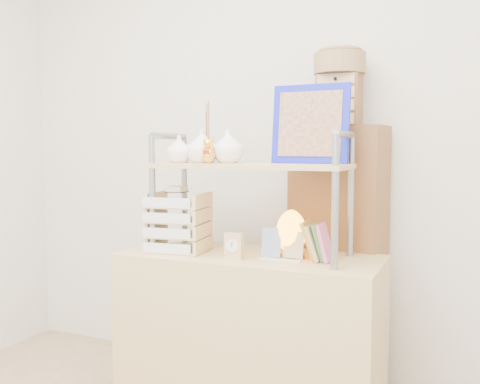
% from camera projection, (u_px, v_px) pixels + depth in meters
% --- Properties ---
extents(room_shell, '(3.42, 3.41, 2.61)m').
position_uv_depth(room_shell, '(152.00, 2.00, 1.66)').
color(room_shell, silver).
rests_on(room_shell, ground).
extents(desk, '(1.20, 0.50, 0.75)m').
position_uv_depth(desk, '(250.00, 333.00, 2.50)').
color(desk, tan).
rests_on(desk, ground).
extents(cabinet, '(0.48, 0.30, 1.35)m').
position_uv_depth(cabinet, '(338.00, 261.00, 2.69)').
color(cabinet, brown).
rests_on(cabinet, ground).
extents(hutch, '(0.90, 0.34, 0.78)m').
position_uv_depth(hutch, '(241.00, 159.00, 2.47)').
color(hutch, gray).
rests_on(hutch, desk).
extents(letter_tray, '(0.28, 0.27, 0.31)m').
position_uv_depth(letter_tray, '(178.00, 225.00, 2.55)').
color(letter_tray, tan).
rests_on(letter_tray, desk).
extents(salt_lamp, '(0.14, 0.13, 0.22)m').
position_uv_depth(salt_lamp, '(291.00, 233.00, 2.40)').
color(salt_lamp, brown).
rests_on(salt_lamp, desk).
extents(desk_clock, '(0.08, 0.04, 0.12)m').
position_uv_depth(desk_clock, '(234.00, 246.00, 2.37)').
color(desk_clock, tan).
rests_on(desk_clock, desk).
extents(postcard_stand, '(0.20, 0.06, 0.14)m').
position_uv_depth(postcard_stand, '(281.00, 251.00, 2.35)').
color(postcard_stand, white).
rests_on(postcard_stand, desk).
extents(drawer_chest, '(0.20, 0.16, 0.25)m').
position_uv_depth(drawer_chest, '(339.00, 100.00, 2.60)').
color(drawer_chest, brown).
rests_on(drawer_chest, cabinet).
extents(woven_basket, '(0.25, 0.25, 0.10)m').
position_uv_depth(woven_basket, '(340.00, 64.00, 2.59)').
color(woven_basket, olive).
rests_on(woven_basket, drawer_chest).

